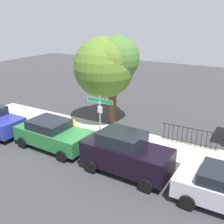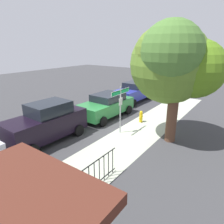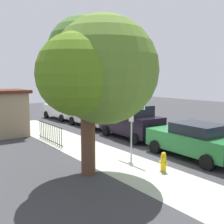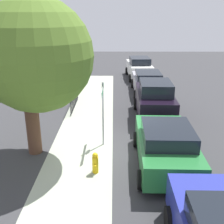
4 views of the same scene
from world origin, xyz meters
The scene contains 9 objects.
ground_plane centered at (0.00, 0.00, 0.00)m, with size 60.00×60.00×0.00m, color #38383A.
sidewalk_strip centered at (2.00, 1.30, 0.00)m, with size 24.00×2.60×0.00m, color #A8AF99.
street_sign centered at (0.47, 0.40, 1.97)m, with size 1.74×0.07×2.75m.
shade_tree centered at (-0.41, 2.88, 4.10)m, with size 4.28×4.64×6.03m.
car_blue centered at (-6.05, -2.38, 0.89)m, with size 4.61×2.06×1.73m.
car_green centered at (-1.25, -1.93, 0.84)m, with size 4.42×2.25×1.63m.
car_black centered at (3.55, -2.18, 1.03)m, with size 4.30×2.09×2.07m.
iron_fence centered at (5.41, 2.30, 0.55)m, with size 3.32×0.04×1.07m.
fire_hydrant centered at (-1.73, 0.60, 0.38)m, with size 0.42×0.22×0.78m.
Camera 2 is at (9.44, 6.25, 4.89)m, focal length 31.89 mm.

